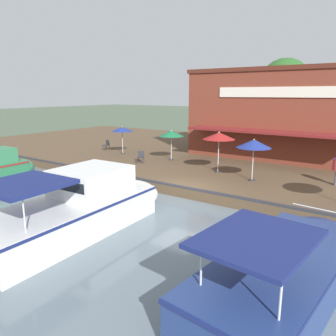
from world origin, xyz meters
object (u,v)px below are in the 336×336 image
at_px(cafe_chair_beside_entrance, 141,156).
at_px(tree_behind_restaurant, 282,86).
at_px(motorboat_outer_channel, 85,205).
at_px(patio_umbrella_mid_patio_left, 254,144).
at_px(waterfront_restaurant, 291,113).
at_px(cafe_chair_back_row_seat, 107,144).
at_px(motorboat_distant_upstream, 290,266).
at_px(patio_umbrella_by_entrance, 122,129).
at_px(patio_umbrella_mid_patio_right, 219,136).
at_px(patio_umbrella_far_corner, 171,134).

distance_m(cafe_chair_beside_entrance, tree_behind_restaurant, 17.06).
bearing_deg(motorboat_outer_channel, patio_umbrella_mid_patio_left, 157.55).
xyz_separation_m(waterfront_restaurant, cafe_chair_back_row_seat, (7.21, -13.61, -2.86)).
relative_size(cafe_chair_beside_entrance, motorboat_outer_channel, 0.10).
height_order(cafe_chair_beside_entrance, motorboat_distant_upstream, motorboat_distant_upstream).
height_order(waterfront_restaurant, motorboat_distant_upstream, waterfront_restaurant).
distance_m(patio_umbrella_by_entrance, cafe_chair_back_row_seat, 2.96).
height_order(patio_umbrella_mid_patio_right, tree_behind_restaurant, tree_behind_restaurant).
relative_size(waterfront_restaurant, patio_umbrella_mid_patio_right, 5.48).
bearing_deg(motorboat_outer_channel, cafe_chair_back_row_seat, -137.95).
bearing_deg(patio_umbrella_mid_patio_left, cafe_chair_beside_entrance, -91.05).
distance_m(patio_umbrella_by_entrance, motorboat_outer_channel, 13.87).
relative_size(cafe_chair_back_row_seat, motorboat_outer_channel, 0.10).
bearing_deg(tree_behind_restaurant, patio_umbrella_by_entrance, -32.56).
distance_m(patio_umbrella_mid_patio_right, patio_umbrella_far_corner, 4.86).
bearing_deg(motorboat_distant_upstream, patio_umbrella_mid_patio_right, -144.02).
bearing_deg(waterfront_restaurant, patio_umbrella_mid_patio_left, 3.92).
bearing_deg(cafe_chair_beside_entrance, patio_umbrella_far_corner, 151.24).
distance_m(patio_umbrella_by_entrance, cafe_chair_beside_entrance, 4.35).
height_order(patio_umbrella_by_entrance, cafe_chair_beside_entrance, patio_umbrella_by_entrance).
distance_m(patio_umbrella_by_entrance, tree_behind_restaurant, 16.39).
xyz_separation_m(motorboat_outer_channel, tree_behind_restaurant, (-24.61, 0.49, 5.21)).
bearing_deg(cafe_chair_beside_entrance, cafe_chair_back_row_seat, -113.44).
height_order(waterfront_restaurant, patio_umbrella_far_corner, waterfront_restaurant).
distance_m(waterfront_restaurant, cafe_chair_back_row_seat, 15.66).
distance_m(patio_umbrella_mid_patio_left, motorboat_distant_upstream, 10.05).
relative_size(motorboat_outer_channel, tree_behind_restaurant, 1.08).
bearing_deg(patio_umbrella_mid_patio_left, patio_umbrella_far_corner, -107.89).
bearing_deg(motorboat_distant_upstream, patio_umbrella_by_entrance, -123.99).
xyz_separation_m(patio_umbrella_by_entrance, cafe_chair_back_row_seat, (-0.61, -2.46, -1.53)).
distance_m(patio_umbrella_mid_patio_left, cafe_chair_back_row_seat, 14.65).
bearing_deg(motorboat_distant_upstream, patio_umbrella_far_corner, -133.91).
bearing_deg(patio_umbrella_far_corner, cafe_chair_back_row_seat, -93.69).
height_order(cafe_chair_beside_entrance, tree_behind_restaurant, tree_behind_restaurant).
distance_m(patio_umbrella_far_corner, tree_behind_restaurant, 14.35).
bearing_deg(patio_umbrella_mid_patio_right, cafe_chair_beside_entrance, -84.15).
bearing_deg(patio_umbrella_mid_patio_left, cafe_chair_back_row_seat, -100.92).
relative_size(motorboat_distant_upstream, motorboat_outer_channel, 0.90).
height_order(waterfront_restaurant, patio_umbrella_by_entrance, waterfront_restaurant).
height_order(patio_umbrella_far_corner, motorboat_distant_upstream, patio_umbrella_far_corner).
distance_m(patio_umbrella_mid_patio_right, patio_umbrella_by_entrance, 9.43).
relative_size(patio_umbrella_by_entrance, cafe_chair_back_row_seat, 2.63).
relative_size(cafe_chair_beside_entrance, tree_behind_restaurant, 0.10).
bearing_deg(motorboat_outer_channel, motorboat_distant_upstream, 91.16).
height_order(patio_umbrella_by_entrance, tree_behind_restaurant, tree_behind_restaurant).
distance_m(patio_umbrella_by_entrance, patio_umbrella_mid_patio_left, 12.02).
bearing_deg(patio_umbrella_mid_patio_left, patio_umbrella_mid_patio_right, -106.52).
xyz_separation_m(cafe_chair_beside_entrance, tree_behind_restaurant, (-15.48, 5.06, 5.09)).
height_order(waterfront_restaurant, motorboat_outer_channel, waterfront_restaurant).
height_order(patio_umbrella_by_entrance, patio_umbrella_mid_patio_left, patio_umbrella_mid_patio_left).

